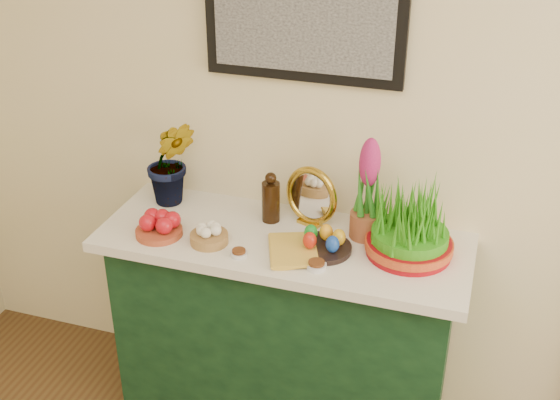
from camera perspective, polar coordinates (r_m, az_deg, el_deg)
The scene contains 13 objects.
sideboard at distance 2.91m, azimuth 0.31°, elevation -10.81°, with size 1.30×0.45×0.85m, color #163E1F.
tablecloth at distance 2.66m, azimuth 0.33°, elevation -3.32°, with size 1.40×0.55×0.04m, color silver.
hyacinth_green at distance 2.81m, azimuth -8.92°, elevation 4.16°, with size 0.24×0.20×0.48m, color #287A1E.
apple_bowl at distance 2.67m, azimuth -9.84°, elevation -2.11°, with size 0.22×0.22×0.09m.
garlic_basket at distance 2.60m, azimuth -5.79°, elevation -2.85°, with size 0.17×0.17×0.08m.
vinegar_cruet at distance 2.71m, azimuth -0.75°, elevation 0.04°, with size 0.07×0.07×0.21m.
mirror at distance 2.69m, azimuth 2.55°, elevation 0.27°, with size 0.24×0.13×0.23m.
book at distance 2.53m, azimuth -0.87°, elevation -4.12°, with size 0.15×0.23×0.03m, color gold.
spice_dish_left at distance 2.53m, azimuth -3.36°, elevation -4.33°, with size 0.06×0.06×0.03m.
spice_dish_right at distance 2.46m, azimuth 2.98°, elevation -5.32°, with size 0.07×0.07×0.03m.
egg_plate at distance 2.55m, azimuth 3.53°, elevation -3.51°, with size 0.27×0.27×0.09m.
hyacinth_pink at distance 2.58m, azimuth 7.15°, elevation 0.50°, with size 0.12×0.12×0.40m.
wheatgrass_sabzeh at distance 2.53m, azimuth 10.57°, elevation -2.13°, with size 0.32×0.32×0.26m.
Camera 1 is at (0.30, -0.16, 2.25)m, focal length 45.00 mm.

